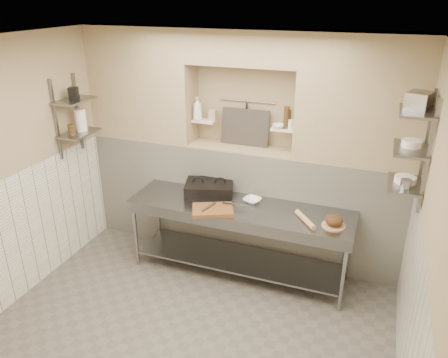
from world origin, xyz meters
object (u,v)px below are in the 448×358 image
at_px(rolling_pin, 305,220).
at_px(jug_left, 81,120).
at_px(bread_loaf, 334,220).
at_px(prep_table, 239,226).
at_px(panini_press, 209,188).
at_px(cutting_board, 213,210).
at_px(bottle_soap, 198,109).
at_px(bowl_alcove, 278,126).
at_px(mixing_bowl, 252,200).

xyz_separation_m(rolling_pin, jug_left, (-2.78, 0.02, 0.82)).
bearing_deg(bread_loaf, rolling_pin, -177.34).
bearing_deg(prep_table, panini_press, 156.50).
xyz_separation_m(cutting_board, bottle_soap, (-0.48, 0.74, 0.94)).
xyz_separation_m(panini_press, bowl_alcove, (0.73, 0.35, 0.76)).
bearing_deg(bread_loaf, bowl_alcove, 141.84).
relative_size(panini_press, cutting_board, 1.46).
xyz_separation_m(rolling_pin, bottle_soap, (-1.50, 0.62, 0.93)).
height_order(panini_press, rolling_pin, panini_press).
height_order(mixing_bowl, rolling_pin, rolling_pin).
distance_m(mixing_bowl, jug_left, 2.27).
height_order(cutting_board, mixing_bowl, mixing_bowl).
relative_size(prep_table, rolling_pin, 6.71).
xyz_separation_m(cutting_board, rolling_pin, (1.02, 0.12, 0.01)).
xyz_separation_m(prep_table, bottle_soap, (-0.72, 0.52, 1.21)).
height_order(panini_press, mixing_bowl, panini_press).
bearing_deg(jug_left, bowl_alcove, 15.14).
distance_m(mixing_bowl, bread_loaf, 1.00).
xyz_separation_m(cutting_board, mixing_bowl, (0.35, 0.38, 0.00)).
distance_m(panini_press, mixing_bowl, 0.56).
distance_m(prep_table, mixing_bowl, 0.34).
bearing_deg(rolling_pin, mixing_bowl, 158.88).
bearing_deg(bottle_soap, bowl_alcove, 1.28).
distance_m(bread_loaf, bowl_alcove, 1.27).
bearing_deg(bottle_soap, cutting_board, -56.84).
bearing_deg(bottle_soap, bread_loaf, -18.54).
relative_size(panini_press, jug_left, 2.48).
height_order(rolling_pin, jug_left, jug_left).
bearing_deg(panini_press, rolling_pin, -30.30).
bearing_deg(bottle_soap, panini_press, -50.22).
distance_m(prep_table, bottle_soap, 1.51).
bearing_deg(mixing_bowl, jug_left, -173.59).
bearing_deg(rolling_pin, cutting_board, -173.19).
bearing_deg(bread_loaf, jug_left, 179.84).
distance_m(mixing_bowl, bottle_soap, 1.30).
distance_m(rolling_pin, bread_loaf, 0.30).
relative_size(rolling_pin, bread_loaf, 2.08).
bearing_deg(panini_press, bread_loaf, -27.28).
bearing_deg(bottle_soap, prep_table, -35.93).
relative_size(mixing_bowl, bottle_soap, 0.69).
height_order(prep_table, cutting_board, cutting_board).
relative_size(mixing_bowl, bowl_alcove, 1.39).
height_order(rolling_pin, bowl_alcove, bowl_alcove).
distance_m(panini_press, bottle_soap, 0.98).
relative_size(bowl_alcove, jug_left, 0.54).
distance_m(prep_table, jug_left, 2.29).
bearing_deg(bowl_alcove, cutting_board, -124.33).
bearing_deg(panini_press, jug_left, 172.60).
relative_size(mixing_bowl, bread_loaf, 1.06).
xyz_separation_m(prep_table, bread_loaf, (1.07, -0.08, 0.33)).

